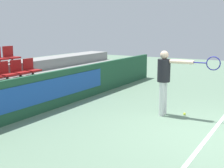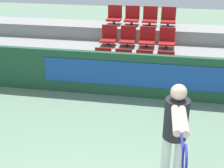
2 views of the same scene
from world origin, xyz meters
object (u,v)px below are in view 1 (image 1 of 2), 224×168
at_px(stadium_chair_1, 28,87).
at_px(stadium_chair_5, 5,72).
at_px(tennis_player, 166,76).
at_px(stadium_chair_2, 41,84).
at_px(stadium_chair_3, 53,82).
at_px(stadium_chair_7, 31,68).
at_px(stadium_chair_11, 10,55).
at_px(tennis_ball, 184,114).
at_px(stadium_chair_0, 14,91).
at_px(stadium_chair_6, 19,70).

xyz_separation_m(stadium_chair_1, stadium_chair_5, (0.00, 0.87, 0.36)).
relative_size(stadium_chair_1, tennis_player, 0.32).
relative_size(stadium_chair_2, stadium_chair_3, 1.00).
relative_size(stadium_chair_7, stadium_chair_11, 1.00).
distance_m(stadium_chair_1, stadium_chair_2, 0.50).
xyz_separation_m(stadium_chair_11, tennis_ball, (0.42, -5.65, -1.25)).
xyz_separation_m(stadium_chair_1, stadium_chair_3, (1.01, 0.00, 0.00)).
relative_size(stadium_chair_0, stadium_chair_7, 1.00).
relative_size(stadium_chair_3, stadium_chair_6, 1.00).
xyz_separation_m(stadium_chair_1, stadium_chair_7, (1.01, 0.87, 0.36)).
distance_m(stadium_chair_0, stadium_chair_6, 1.38).
xyz_separation_m(stadium_chair_0, stadium_chair_5, (0.50, 0.87, 0.36)).
bearing_deg(stadium_chair_0, stadium_chair_3, 0.00).
relative_size(stadium_chair_1, tennis_ball, 7.72).
distance_m(stadium_chair_6, tennis_ball, 4.95).
bearing_deg(tennis_player, stadium_chair_1, 106.58).
xyz_separation_m(stadium_chair_5, stadium_chair_11, (1.01, 0.87, 0.36)).
distance_m(stadium_chair_7, tennis_player, 4.36).
distance_m(stadium_chair_0, stadium_chair_2, 1.01).
distance_m(stadium_chair_3, stadium_chair_6, 1.07).
xyz_separation_m(stadium_chair_0, stadium_chair_11, (1.51, 1.74, 0.71)).
bearing_deg(stadium_chair_1, stadium_chair_3, 0.00).
bearing_deg(stadium_chair_1, stadium_chair_0, 180.00).
relative_size(stadium_chair_0, stadium_chair_2, 1.00).
bearing_deg(stadium_chair_2, stadium_chair_11, 73.87).
bearing_deg(stadium_chair_11, tennis_player, -88.14).
bearing_deg(stadium_chair_7, stadium_chair_3, -90.00).
height_order(stadium_chair_3, tennis_player, tennis_player).
relative_size(stadium_chair_0, stadium_chair_6, 1.00).
bearing_deg(stadium_chair_1, stadium_chair_2, 0.00).
distance_m(stadium_chair_0, stadium_chair_1, 0.50).
bearing_deg(stadium_chair_6, tennis_ball, -79.09).
bearing_deg(stadium_chair_1, stadium_chair_5, 90.00).
relative_size(stadium_chair_7, tennis_player, 0.32).
bearing_deg(stadium_chair_5, stadium_chair_3, -40.84).
bearing_deg(tennis_player, stadium_chair_6, 96.70).
distance_m(stadium_chair_5, tennis_ball, 5.07).
height_order(stadium_chair_3, tennis_ball, stadium_chair_3).
relative_size(stadium_chair_2, stadium_chair_6, 1.00).
xyz_separation_m(stadium_chair_3, stadium_chair_5, (-1.01, 0.87, 0.36)).
xyz_separation_m(stadium_chair_2, stadium_chair_7, (0.50, 0.87, 0.36)).
distance_m(stadium_chair_1, tennis_player, 3.70).
distance_m(stadium_chair_3, tennis_player, 3.52).
height_order(stadium_chair_0, tennis_player, tennis_player).
relative_size(stadium_chair_2, stadium_chair_11, 1.00).
bearing_deg(stadium_chair_1, stadium_chair_6, 59.95).
height_order(stadium_chair_2, stadium_chair_5, stadium_chair_5).
distance_m(stadium_chair_2, stadium_chair_7, 1.07).
xyz_separation_m(stadium_chair_6, tennis_ball, (0.92, -4.78, -0.89)).
bearing_deg(stadium_chair_5, stadium_chair_0, -120.05).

